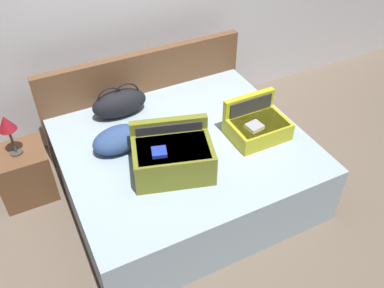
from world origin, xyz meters
name	(u,v)px	position (x,y,z in m)	size (l,w,h in m)	color
ground_plane	(206,222)	(0.00, 0.00, 0.00)	(12.00, 12.00, 0.00)	#6B5B4C
back_wall	(124,3)	(0.00, 1.65, 1.30)	(8.00, 0.10, 2.60)	silver
bed	(185,169)	(0.00, 0.40, 0.28)	(1.96, 1.71, 0.56)	#99ADBC
headboard	(145,97)	(0.00, 1.29, 0.48)	(2.00, 0.08, 0.97)	brown
hard_case_large	(173,156)	(-0.22, 0.16, 0.71)	(0.68, 0.57, 0.36)	olive
hard_case_medium	(257,125)	(0.59, 0.24, 0.66)	(0.47, 0.37, 0.31)	gold
duffel_bag	(119,103)	(-0.34, 1.03, 0.69)	(0.49, 0.24, 0.31)	black
pillow_near_headboard	(118,139)	(-0.50, 0.59, 0.66)	(0.43, 0.27, 0.19)	navy
nightstand	(25,174)	(-1.26, 1.00, 0.24)	(0.44, 0.40, 0.49)	brown
table_lamp	(6,125)	(-1.26, 1.00, 0.78)	(0.14, 0.14, 0.38)	#3F3833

